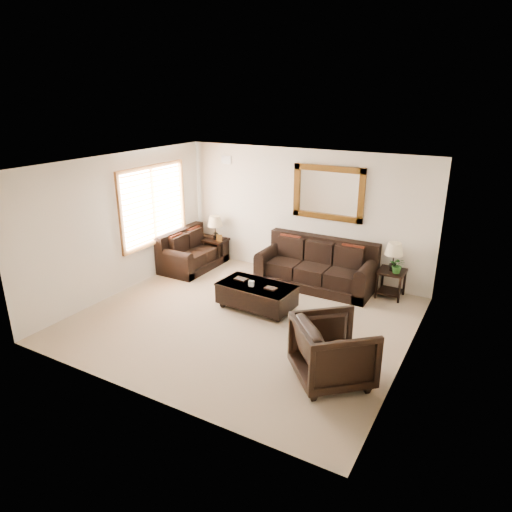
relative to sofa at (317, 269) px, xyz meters
The scene contains 11 objects.
room 2.33m from the sofa, 104.71° to the right, with size 5.51×5.01×2.71m.
window 3.63m from the sofa, 160.61° to the right, with size 0.07×1.96×1.66m.
mirror 1.56m from the sofa, 90.00° to the left, with size 1.50×0.06×1.10m.
air_vent 3.18m from the sofa, 169.73° to the left, with size 0.25×0.02×0.18m, color #999999.
sofa is the anchor object (origin of this frame).
loveseat 2.90m from the sofa, behind, with size 0.90×1.52×0.86m.
end_table_left 2.64m from the sofa, behind, with size 0.50×0.50×1.10m.
end_table_right 1.53m from the sofa, ahead, with size 0.50×0.50×1.10m.
coffee_table 1.65m from the sofa, 109.06° to the right, with size 1.43×0.82×0.59m.
armchair 3.33m from the sofa, 64.07° to the right, with size 0.97×0.91×1.00m, color black.
potted_plant 1.62m from the sofa, ahead, with size 0.28×0.31×0.24m, color #24571E.
Camera 1 is at (3.72, -6.15, 3.75)m, focal length 32.00 mm.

